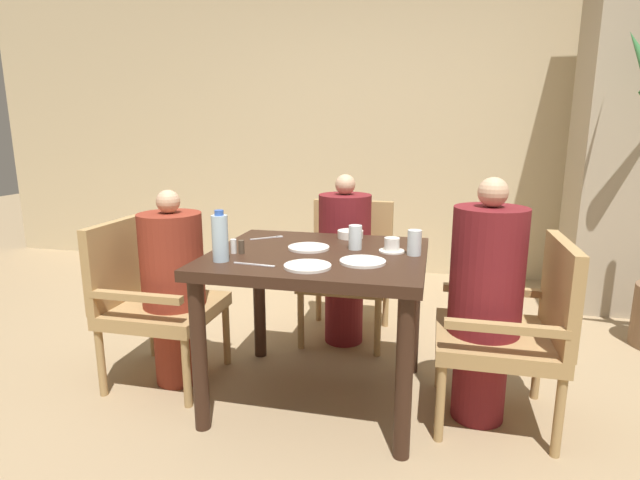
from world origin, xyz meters
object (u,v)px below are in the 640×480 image
Objects in this scene: chair_far_side at (348,264)px; diner_in_right_chair at (485,300)px; plate_main_right at (363,262)px; glass_tall_mid at (414,243)px; diner_in_left_chair at (174,286)px; chair_left_side at (150,295)px; plate_main_left at (309,248)px; bowl_small at (350,234)px; water_bottle at (220,238)px; plate_dessert_center at (308,266)px; teacup_with_saucer at (392,246)px; chair_right_side at (516,326)px; diner_in_far_chair at (344,258)px; glass_tall_near at (355,237)px.

chair_far_side is 0.76× the size of diner_in_right_chair.
glass_tall_mid is (0.21, 0.19, 0.05)m from plate_main_right.
diner_in_left_chair is 8.73× the size of glass_tall_mid.
diner_in_right_chair is (1.68, 0.00, 0.11)m from chair_left_side.
diner_in_left_chair is 5.10× the size of plate_main_left.
bowl_small is 0.60× the size of water_bottle.
chair_left_side is at bearing 180.00° from diner_in_right_chair.
plate_main_left is at bearing -117.65° from bowl_small.
teacup_with_saucer is at bearing 48.05° from plate_dessert_center.
chair_right_side is at bearing 0.00° from chair_left_side.
diner_in_right_chair is at bearing -8.74° from glass_tall_mid.
plate_main_right is (0.24, -0.99, 0.29)m from chair_far_side.
diner_in_far_chair reaches higher than plate_main_right.
diner_in_far_chair is 7.73× the size of bowl_small.
water_bottle is 1.94× the size of glass_tall_mid.
chair_far_side is at bearing 91.00° from plate_dessert_center.
plate_main_right and plate_dessert_center have the same top height.
diner_in_left_chair is at bearing -175.40° from plate_main_left.
plate_main_right is 0.89× the size of water_bottle.
water_bottle is (-0.62, -0.11, 0.10)m from plate_main_right.
diner_in_left_chair reaches higher than plate_main_right.
glass_tall_mid is (0.11, -0.04, 0.03)m from teacup_with_saucer.
bowl_small is at bearing 104.93° from glass_tall_near.
plate_main_right is 0.51m from bowl_small.
plate_main_left is 1.66× the size of teacup_with_saucer.
bowl_small is (-0.68, 0.35, 0.20)m from diner_in_right_chair.
chair_left_side is at bearing -142.11° from diner_in_far_chair.
diner_in_far_chair is at bearing 137.39° from diner_in_right_chair.
diner_in_far_chair is at bearing 124.14° from glass_tall_mid.
plate_main_left is at bearing -168.53° from glass_tall_near.
diner_in_left_chair is 1.68m from chair_right_side.
glass_tall_mid is at bearing 36.71° from plate_dessert_center.
diner_in_far_chair is at bearing 105.48° from plate_main_right.
diner_in_left_chair is 1.14m from teacup_with_saucer.
chair_right_side is at bearing -6.11° from glass_tall_mid.
chair_left_side is 1.13m from glass_tall_near.
bowl_small is at bearing 139.25° from glass_tall_mid.
plate_main_left is 1.71× the size of glass_tall_mid.
water_bottle is at bearing -154.57° from teacup_with_saucer.
plate_dessert_center is 0.54m from glass_tall_mid.
water_bottle is (-0.38, -1.10, 0.39)m from chair_far_side.
bowl_small is (0.10, -0.36, 0.23)m from diner_in_far_chair.
teacup_with_saucer is (0.40, 0.03, 0.02)m from plate_main_left.
chair_left_side is at bearing -177.90° from glass_tall_mid.
diner_in_far_chair is at bearing 91.14° from plate_dessert_center.
diner_in_right_chair is at bearing 12.47° from water_bottle.
chair_left_side reaches higher than plate_main_right.
chair_far_side reaches higher than plate_main_left.
chair_far_side is 1.23m from water_bottle.
diner_in_left_chair reaches higher than glass_tall_mid.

